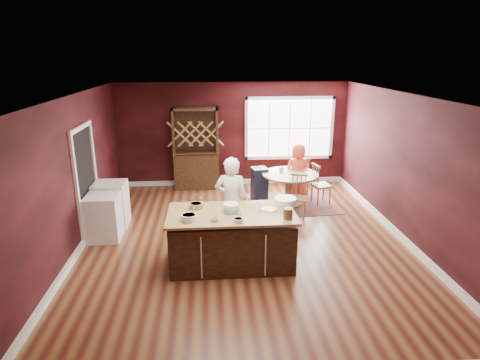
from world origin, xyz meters
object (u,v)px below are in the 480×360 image
object	(u,v)px
dryer	(111,204)
chair_north	(300,175)
layer_cake	(231,208)
baker	(231,202)
kitchen_island	(232,240)
chair_east	(321,183)
chair_south	(298,196)
toddler	(256,168)
seated_woman	(298,171)
high_chair	(259,184)
washer	(104,217)
dining_table	(290,182)
hutch	(196,149)

from	to	relation	value
dryer	chair_north	bearing A→B (deg)	20.83
layer_cake	dryer	bearing A→B (deg)	143.37
baker	kitchen_island	bearing A→B (deg)	100.15
chair_east	chair_south	bearing A→B (deg)	123.86
baker	toddler	xyz separation A→B (m)	(0.72, 2.30, -0.02)
chair_east	seated_woman	world-z (taller)	seated_woman
chair_north	high_chair	size ratio (longest dim) A/B	1.15
chair_east	high_chair	bearing A→B (deg)	66.53
washer	toddler	bearing A→B (deg)	31.29
baker	toddler	bearing A→B (deg)	-93.86
dining_table	chair_east	xyz separation A→B (m)	(0.75, 0.03, -0.05)
hutch	kitchen_island	bearing A→B (deg)	-80.70
seated_woman	washer	size ratio (longest dim) A/B	1.55
seated_woman	dryer	world-z (taller)	seated_woman
baker	chair_north	size ratio (longest dim) A/B	1.71
baker	layer_cake	distance (m)	0.71
chair_south	toddler	bearing A→B (deg)	143.08
kitchen_island	hutch	xyz separation A→B (m)	(-0.67, 4.08, 0.61)
chair_east	high_chair	world-z (taller)	chair_east
kitchen_island	chair_south	size ratio (longest dim) A/B	2.22
seated_woman	dryer	bearing A→B (deg)	9.65
chair_north	toddler	bearing A→B (deg)	10.26
layer_cake	dryer	world-z (taller)	layer_cake
hutch	dryer	distance (m)	2.91
dining_table	chair_south	xyz separation A→B (m)	(0.02, -0.76, -0.07)
kitchen_island	chair_east	world-z (taller)	chair_east
chair_north	dining_table	bearing A→B (deg)	53.36
high_chair	washer	size ratio (longest dim) A/B	0.98
chair_south	toddler	distance (m)	1.39
layer_cake	chair_east	size ratio (longest dim) A/B	0.36
dining_table	toddler	distance (m)	0.87
chair_east	seated_woman	bearing A→B (deg)	34.31
kitchen_island	dining_table	distance (m)	3.08
dining_table	baker	distance (m)	2.46
dining_table	baker	bearing A→B (deg)	-127.03
kitchen_island	seated_woman	xyz separation A→B (m)	(1.79, 3.15, 0.23)
chair_east	toddler	bearing A→B (deg)	64.85
chair_south	chair_north	bearing A→B (deg)	93.78
chair_east	hutch	distance (m)	3.29
dining_table	chair_north	distance (m)	0.83
dryer	dining_table	bearing A→B (deg)	13.14
baker	high_chair	distance (m)	2.41
chair_south	high_chair	distance (m)	1.26
layer_cake	chair_north	xyz separation A→B (m)	(1.92, 3.37, -0.50)
dining_table	washer	xyz separation A→B (m)	(-3.86, -1.54, -0.10)
seated_woman	hutch	bearing A→B (deg)	-29.41
seated_woman	toddler	size ratio (longest dim) A/B	5.17
chair_north	hutch	xyz separation A→B (m)	(-2.58, 0.68, 0.56)
layer_cake	chair_north	bearing A→B (deg)	60.35
toddler	dryer	size ratio (longest dim) A/B	0.29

